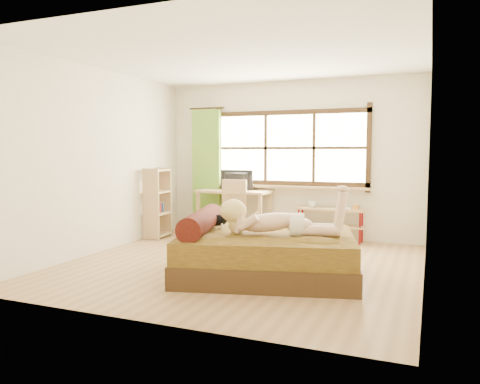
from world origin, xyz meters
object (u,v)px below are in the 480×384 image
at_px(woman, 278,209).
at_px(bed, 263,252).
at_px(chair, 231,206).
at_px(pipe_shelf, 331,217).
at_px(bookshelf, 157,203).
at_px(desk, 234,196).
at_px(kitten, 216,219).

bearing_deg(woman, bed, 154.94).
xyz_separation_m(chair, pipe_shelf, (1.59, 0.48, -0.16)).
xyz_separation_m(woman, bookshelf, (-2.72, 1.69, -0.21)).
distance_m(bed, chair, 2.36).
bearing_deg(bed, chair, 108.13).
xyz_separation_m(bed, desk, (-1.36, 2.33, 0.42)).
xyz_separation_m(woman, chair, (-1.46, 2.01, -0.26)).
height_order(kitten, pipe_shelf, kitten).
height_order(bed, bookshelf, bookshelf).
bearing_deg(desk, kitten, -70.23).
xyz_separation_m(bed, kitten, (-0.67, 0.11, 0.36)).
bearing_deg(desk, pipe_shelf, 6.43).
relative_size(woman, desk, 1.09).
xyz_separation_m(woman, pipe_shelf, (0.13, 2.48, -0.41)).
relative_size(bed, chair, 2.37).
bearing_deg(bed, pipe_shelf, 67.80).
relative_size(woman, pipe_shelf, 1.29).
bearing_deg(kitten, woman, -24.26).
bearing_deg(desk, bed, -57.24).
bearing_deg(bookshelf, woman, -37.56).
distance_m(kitten, desk, 2.32).
bearing_deg(bed, woman, -25.06).
relative_size(kitten, desk, 0.23).
relative_size(pipe_shelf, bookshelf, 0.93).
height_order(woman, kitten, woman).
bearing_deg(kitten, bookshelf, 125.74).
xyz_separation_m(bed, bookshelf, (-2.52, 1.65, 0.33)).
xyz_separation_m(pipe_shelf, bookshelf, (-2.85, -0.80, 0.20)).
distance_m(kitten, bookshelf, 2.40).
distance_m(bed, woman, 0.58).
xyz_separation_m(bed, pipe_shelf, (0.33, 2.45, 0.13)).
height_order(desk, bookshelf, bookshelf).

